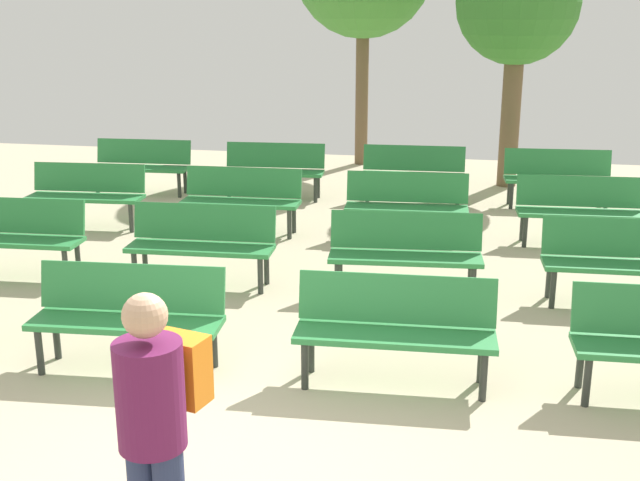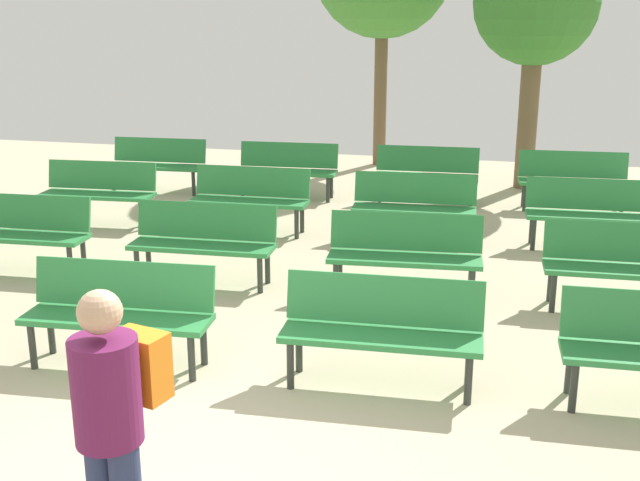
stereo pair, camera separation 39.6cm
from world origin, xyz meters
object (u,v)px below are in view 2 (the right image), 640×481
at_px(bench_r2_c3, 591,210).
at_px(bench_r2_c1, 250,195).
at_px(bench_r1_c0, 22,229).
at_px(tree_0, 536,6).
at_px(bench_r1_c3, 626,262).
at_px(bench_r1_c1, 204,238).
at_px(bench_r0_c2, 382,325).
at_px(visitor_with_backpack, 114,422).
at_px(bench_r3_c3, 573,177).
at_px(bench_r1_c2, 405,250).
at_px(bench_r2_c0, 99,189).
at_px(bench_r3_c2, 427,171).
at_px(bench_r2_c2, 414,203).
at_px(bench_r0_c1, 120,308).
at_px(bench_r3_c1, 288,167).
at_px(bench_r3_c0, 158,161).

bearing_deg(bench_r2_c3, bench_r2_c1, -179.72).
xyz_separation_m(bench_r1_c0, tree_0, (5.64, 6.04, 2.49)).
bearing_deg(bench_r1_c3, bench_r1_c1, -179.67).
xyz_separation_m(bench_r0_c2, visitor_with_backpack, (-0.93, -2.62, 0.43)).
relative_size(bench_r1_c1, bench_r3_c3, 1.00).
distance_m(bench_r1_c2, bench_r1_c3, 2.21).
distance_m(bench_r2_c3, visitor_with_backpack, 7.61).
xyz_separation_m(bench_r1_c3, bench_r2_c0, (-6.82, 1.77, 0.00)).
relative_size(bench_r1_c2, visitor_with_backpack, 0.99).
relative_size(bench_r2_c0, bench_r2_c1, 1.01).
height_order(bench_r1_c2, bench_r3_c2, same).
distance_m(bench_r2_c3, bench_r3_c3, 2.07).
bearing_deg(bench_r1_c2, bench_r1_c3, -1.23).
bearing_deg(bench_r3_c2, bench_r2_c3, -43.42).
height_order(bench_r0_c2, bench_r1_c0, same).
xyz_separation_m(bench_r2_c2, bench_r3_c3, (2.11, 2.25, 0.00)).
height_order(bench_r0_c1, bench_r3_c3, same).
bearing_deg(bench_r1_c2, bench_r3_c1, 115.93).
height_order(bench_r2_c1, bench_r3_c3, same).
distance_m(bench_r0_c1, bench_r2_c3, 6.17).
bearing_deg(bench_r1_c3, tree_0, 97.11).
relative_size(bench_r0_c2, bench_r1_c2, 0.99).
height_order(bench_r2_c0, visitor_with_backpack, visitor_with_backpack).
bearing_deg(bench_r2_c0, visitor_with_backpack, -64.70).
distance_m(bench_r3_c0, visitor_with_backpack, 9.61).
relative_size(bench_r1_c1, bench_r2_c3, 1.00).
distance_m(bench_r1_c0, bench_r2_c0, 2.14).
distance_m(bench_r0_c1, bench_r3_c0, 6.82).
bearing_deg(bench_r0_c1, bench_r1_c2, 42.52).
height_order(bench_r2_c2, bench_r3_c0, same).
xyz_separation_m(bench_r0_c2, bench_r3_c0, (-4.83, 6.15, 0.00)).
relative_size(bench_r0_c2, bench_r3_c2, 1.00).
height_order(bench_r1_c3, visitor_with_backpack, visitor_with_backpack).
bearing_deg(bench_r1_c0, bench_r1_c3, -0.33).
distance_m(bench_r2_c0, bench_r2_c2, 4.43).
distance_m(bench_r3_c2, tree_0, 3.28).
relative_size(bench_r1_c0, bench_r3_c0, 1.00).
xyz_separation_m(bench_r0_c1, bench_r1_c2, (2.11, 2.25, 0.00)).
distance_m(bench_r1_c3, tree_0, 6.28).
bearing_deg(bench_r2_c2, bench_r2_c0, 179.42).
distance_m(bench_r2_c0, bench_r3_c3, 6.99).
relative_size(bench_r1_c1, bench_r2_c0, 0.99).
bearing_deg(bench_r0_c1, bench_r2_c0, 116.69).
bearing_deg(bench_r3_c2, bench_r2_c1, -136.13).
bearing_deg(bench_r1_c3, bench_r3_c2, 118.07).
bearing_deg(visitor_with_backpack, tree_0, -87.00).
bearing_deg(bench_r0_c2, bench_r1_c3, 43.95).
xyz_separation_m(bench_r1_c0, bench_r1_c1, (2.19, 0.13, 0.00)).
distance_m(bench_r2_c0, bench_r2_c3, 6.66).
height_order(bench_r1_c3, bench_r2_c3, same).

